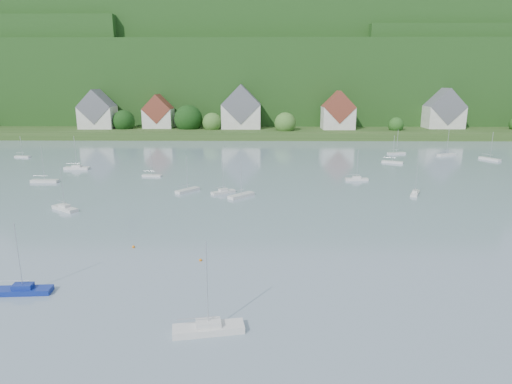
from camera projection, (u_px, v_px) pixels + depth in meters
far_shore_strip at (232, 129)px, 196.72m from camera, size 600.00×60.00×3.00m
forested_ridge at (240, 80)px, 257.89m from camera, size 620.00×181.22×69.89m
village_building_0 at (98, 113)px, 182.91m from camera, size 14.00×10.40×16.00m
village_building_1 at (158, 114)px, 184.69m from camera, size 12.00×9.36×14.00m
village_building_2 at (241, 111)px, 182.86m from camera, size 16.00×11.44×18.00m
village_building_3 at (338, 113)px, 180.58m from camera, size 13.00×10.40×15.50m
village_building_4 at (444, 112)px, 183.80m from camera, size 15.00×10.40×16.50m
near_sailboat_1 at (23, 290)px, 47.59m from camera, size 6.06×2.10×8.03m
near_sailboat_3 at (208, 328)px, 40.21m from camera, size 6.76×3.01×8.83m
mooring_buoy_2 at (200, 261)px, 56.24m from camera, size 0.40×0.40×0.40m
mooring_buoy_3 at (133, 248)px, 60.71m from camera, size 0.41×0.41×0.41m
far_sailboat_cluster at (246, 167)px, 114.98m from camera, size 203.01×74.37×8.71m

